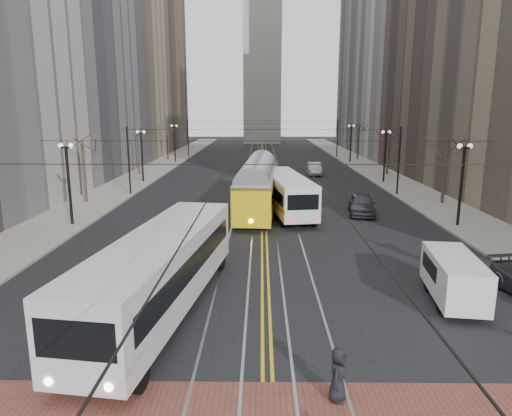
{
  "coord_description": "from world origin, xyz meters",
  "views": [
    {
      "loc": [
        -0.21,
        -13.44,
        8.11
      ],
      "look_at": [
        -0.48,
        10.28,
        3.0
      ],
      "focal_mm": 32.0,
      "sensor_mm": 36.0,
      "label": 1
    }
  ],
  "objects_px": {
    "rear_bus": "(286,194)",
    "sedan_silver": "(314,169)",
    "pedestrian_a": "(338,374)",
    "transit_bus": "(162,274)",
    "streetcar": "(258,191)",
    "cargo_van": "(453,280)",
    "sedan_grey": "(362,204)"
  },
  "relations": [
    {
      "from": "rear_bus",
      "to": "sedan_silver",
      "type": "distance_m",
      "value": 22.65
    },
    {
      "from": "sedan_silver",
      "to": "pedestrian_a",
      "type": "distance_m",
      "value": 46.61
    },
    {
      "from": "transit_bus",
      "to": "pedestrian_a",
      "type": "distance_m",
      "value": 8.51
    },
    {
      "from": "streetcar",
      "to": "cargo_van",
      "type": "relative_size",
      "value": 3.11
    },
    {
      "from": "transit_bus",
      "to": "cargo_van",
      "type": "height_order",
      "value": "transit_bus"
    },
    {
      "from": "rear_bus",
      "to": "sedan_grey",
      "type": "height_order",
      "value": "rear_bus"
    },
    {
      "from": "cargo_van",
      "to": "pedestrian_a",
      "type": "bearing_deg",
      "value": -123.99
    },
    {
      "from": "cargo_van",
      "to": "sedan_silver",
      "type": "relative_size",
      "value": 0.98
    },
    {
      "from": "sedan_grey",
      "to": "cargo_van",
      "type": "bearing_deg",
      "value": -80.81
    },
    {
      "from": "cargo_van",
      "to": "sedan_silver",
      "type": "height_order",
      "value": "cargo_van"
    },
    {
      "from": "streetcar",
      "to": "cargo_van",
      "type": "bearing_deg",
      "value": -61.71
    },
    {
      "from": "rear_bus",
      "to": "sedan_silver",
      "type": "height_order",
      "value": "rear_bus"
    },
    {
      "from": "transit_bus",
      "to": "streetcar",
      "type": "relative_size",
      "value": 0.91
    },
    {
      "from": "rear_bus",
      "to": "cargo_van",
      "type": "bearing_deg",
      "value": -78.5
    },
    {
      "from": "sedan_silver",
      "to": "transit_bus",
      "type": "bearing_deg",
      "value": -102.45
    },
    {
      "from": "transit_bus",
      "to": "rear_bus",
      "type": "bearing_deg",
      "value": 79.91
    },
    {
      "from": "rear_bus",
      "to": "pedestrian_a",
      "type": "relative_size",
      "value": 7.29
    },
    {
      "from": "transit_bus",
      "to": "pedestrian_a",
      "type": "height_order",
      "value": "transit_bus"
    },
    {
      "from": "sedan_silver",
      "to": "cargo_van",
      "type": "bearing_deg",
      "value": -85.49
    },
    {
      "from": "transit_bus",
      "to": "pedestrian_a",
      "type": "xyz_separation_m",
      "value": [
        6.19,
        -5.78,
        -0.82
      ]
    },
    {
      "from": "rear_bus",
      "to": "sedan_silver",
      "type": "xyz_separation_m",
      "value": [
        4.79,
        22.13,
        -0.74
      ]
    },
    {
      "from": "streetcar",
      "to": "sedan_grey",
      "type": "relative_size",
      "value": 2.97
    },
    {
      "from": "transit_bus",
      "to": "pedestrian_a",
      "type": "relative_size",
      "value": 8.17
    },
    {
      "from": "sedan_grey",
      "to": "transit_bus",
      "type": "bearing_deg",
      "value": -115.19
    },
    {
      "from": "rear_bus",
      "to": "sedan_grey",
      "type": "xyz_separation_m",
      "value": [
        5.97,
        -0.41,
        -0.69
      ]
    },
    {
      "from": "sedan_silver",
      "to": "streetcar",
      "type": "bearing_deg",
      "value": -105.84
    },
    {
      "from": "rear_bus",
      "to": "pedestrian_a",
      "type": "xyz_separation_m",
      "value": [
        0.17,
        -24.25,
        -0.71
      ]
    },
    {
      "from": "streetcar",
      "to": "cargo_van",
      "type": "xyz_separation_m",
      "value": [
        8.51,
        -18.09,
        -0.67
      ]
    },
    {
      "from": "cargo_van",
      "to": "sedan_grey",
      "type": "xyz_separation_m",
      "value": [
        -0.24,
        17.0,
        -0.2
      ]
    },
    {
      "from": "rear_bus",
      "to": "pedestrian_a",
      "type": "height_order",
      "value": "rear_bus"
    },
    {
      "from": "transit_bus",
      "to": "sedan_silver",
      "type": "relative_size",
      "value": 2.76
    },
    {
      "from": "transit_bus",
      "to": "cargo_van",
      "type": "distance_m",
      "value": 12.28
    }
  ]
}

